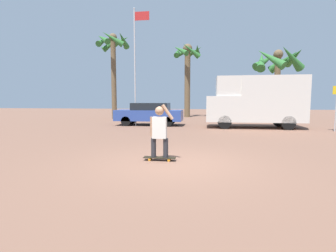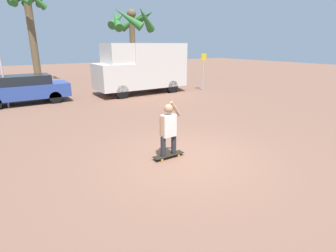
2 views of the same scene
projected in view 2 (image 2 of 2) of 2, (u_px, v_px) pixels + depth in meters
ground_plane at (186, 157)px, 7.28m from camera, size 80.00×80.00×0.00m
skateboard at (168, 155)px, 7.22m from camera, size 0.91×0.24×0.09m
person_skateboarder at (168, 127)px, 6.98m from camera, size 0.66×0.25×1.49m
camper_van at (142, 67)px, 16.39m from camera, size 5.65×2.15×3.07m
parked_car_blue at (24, 89)px, 13.59m from camera, size 4.40×1.71×1.48m
palm_tree_near_van at (131, 22)px, 22.98m from camera, size 4.18×4.35×6.15m
palm_tree_center_background at (29, 13)px, 20.05m from camera, size 3.02×3.08×6.99m
street_sign at (203, 67)px, 17.43m from camera, size 0.44×0.06×2.42m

